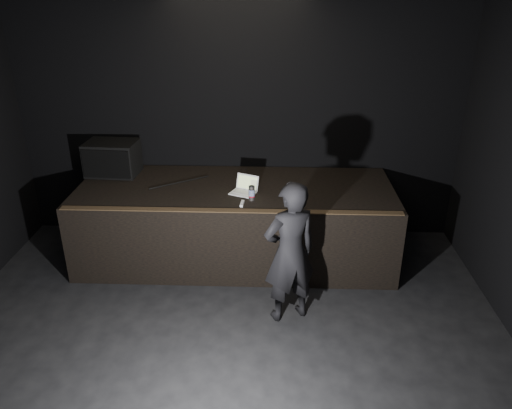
{
  "coord_description": "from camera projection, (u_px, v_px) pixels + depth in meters",
  "views": [
    {
      "loc": [
        0.49,
        -3.09,
        3.44
      ],
      "look_at": [
        0.28,
        2.3,
        0.96
      ],
      "focal_mm": 35.0,
      "sensor_mm": 36.0,
      "label": 1
    }
  ],
  "objects": [
    {
      "name": "stage_riser",
      "position": [
        236.0,
        222.0,
        6.53
      ],
      "size": [
        4.0,
        1.5,
        1.0
      ],
      "primitive_type": "cube",
      "color": "black",
      "rests_on": "ground"
    },
    {
      "name": "person",
      "position": [
        290.0,
        253.0,
        5.21
      ],
      "size": [
        0.69,
        0.58,
        1.6
      ],
      "primitive_type": "imported",
      "rotation": [
        0.0,
        0.0,
        3.55
      ],
      "color": "black",
      "rests_on": "ground"
    },
    {
      "name": "wii_remote",
      "position": [
        242.0,
        204.0,
        5.82
      ],
      "size": [
        0.05,
        0.15,
        0.03
      ],
      "primitive_type": "cube",
      "rotation": [
        0.0,
        0.0,
        -0.08
      ],
      "color": "white",
      "rests_on": "stage_riser"
    },
    {
      "name": "stage_monitor",
      "position": [
        112.0,
        158.0,
        6.65
      ],
      "size": [
        0.69,
        0.53,
        0.44
      ],
      "rotation": [
        0.0,
        0.0,
        -0.06
      ],
      "color": "black",
      "rests_on": "stage_riser"
    },
    {
      "name": "room_walls",
      "position": [
        202.0,
        203.0,
        3.41
      ],
      "size": [
        6.1,
        7.1,
        3.52
      ],
      "color": "black",
      "rests_on": "ground"
    },
    {
      "name": "riser_lip",
      "position": [
        230.0,
        210.0,
        5.67
      ],
      "size": [
        3.92,
        0.1,
        0.01
      ],
      "primitive_type": "cube",
      "color": "brown",
      "rests_on": "stage_riser"
    },
    {
      "name": "plastic_cup",
      "position": [
        244.0,
        173.0,
        6.62
      ],
      "size": [
        0.09,
        0.09,
        0.11
      ],
      "primitive_type": "cylinder",
      "color": "white",
      "rests_on": "stage_riser"
    },
    {
      "name": "laptop",
      "position": [
        245.0,
        188.0,
        6.15
      ],
      "size": [
        0.38,
        0.36,
        0.2
      ],
      "rotation": [
        0.0,
        0.0,
        -0.42
      ],
      "color": "white",
      "rests_on": "stage_riser"
    },
    {
      "name": "beer_can",
      "position": [
        252.0,
        193.0,
        5.92
      ],
      "size": [
        0.07,
        0.07,
        0.18
      ],
      "color": "silver",
      "rests_on": "stage_riser"
    },
    {
      "name": "cable",
      "position": [
        179.0,
        182.0,
        6.44
      ],
      "size": [
        0.7,
        0.49,
        0.02
      ],
      "primitive_type": "cylinder",
      "rotation": [
        0.0,
        1.57,
        0.6
      ],
      "color": "black",
      "rests_on": "stage_riser"
    }
  ]
}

